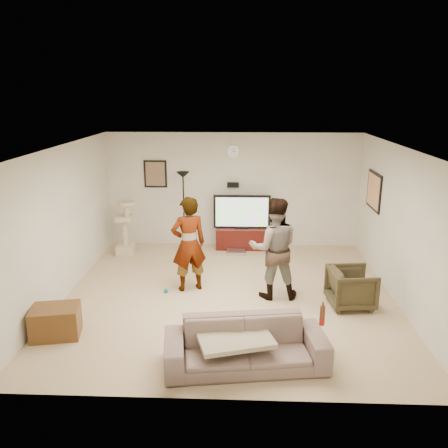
{
  "coord_description": "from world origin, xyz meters",
  "views": [
    {
      "loc": [
        0.21,
        -7.19,
        3.34
      ],
      "look_at": [
        -0.09,
        0.2,
        1.21
      ],
      "focal_mm": 37.01,
      "sensor_mm": 36.0,
      "label": 1
    }
  ],
  "objects_px": {
    "tv": "(242,212)",
    "person_left": "(189,244)",
    "armchair": "(351,288)",
    "cat_tree": "(125,228)",
    "beer_bottle": "(322,316)",
    "person_right": "(274,248)",
    "side_table": "(56,322)",
    "sofa": "(246,345)",
    "floor_lamp": "(184,213)",
    "tv_stand": "(242,238)"
  },
  "relations": [
    {
      "from": "tv",
      "to": "person_left",
      "type": "bearing_deg",
      "value": -111.65
    },
    {
      "from": "person_left",
      "to": "armchair",
      "type": "relative_size",
      "value": 2.39
    },
    {
      "from": "cat_tree",
      "to": "armchair",
      "type": "bearing_deg",
      "value": -28.59
    },
    {
      "from": "cat_tree",
      "to": "beer_bottle",
      "type": "relative_size",
      "value": 4.66
    },
    {
      "from": "tv",
      "to": "person_right",
      "type": "relative_size",
      "value": 0.72
    },
    {
      "from": "person_left",
      "to": "cat_tree",
      "type": "bearing_deg",
      "value": -70.55
    },
    {
      "from": "person_right",
      "to": "side_table",
      "type": "height_order",
      "value": "person_right"
    },
    {
      "from": "sofa",
      "to": "cat_tree",
      "type": "bearing_deg",
      "value": 113.86
    },
    {
      "from": "floor_lamp",
      "to": "person_right",
      "type": "bearing_deg",
      "value": -51.06
    },
    {
      "from": "tv_stand",
      "to": "cat_tree",
      "type": "height_order",
      "value": "cat_tree"
    },
    {
      "from": "side_table",
      "to": "sofa",
      "type": "bearing_deg",
      "value": -13.33
    },
    {
      "from": "beer_bottle",
      "to": "tv_stand",
      "type": "bearing_deg",
      "value": 102.32
    },
    {
      "from": "tv",
      "to": "floor_lamp",
      "type": "height_order",
      "value": "floor_lamp"
    },
    {
      "from": "beer_bottle",
      "to": "armchair",
      "type": "bearing_deg",
      "value": 66.36
    },
    {
      "from": "person_right",
      "to": "armchair",
      "type": "xyz_separation_m",
      "value": [
        1.23,
        -0.32,
        -0.54
      ]
    },
    {
      "from": "sofa",
      "to": "side_table",
      "type": "height_order",
      "value": "sofa"
    },
    {
      "from": "armchair",
      "to": "side_table",
      "type": "height_order",
      "value": "armchair"
    },
    {
      "from": "floor_lamp",
      "to": "cat_tree",
      "type": "relative_size",
      "value": 1.49
    },
    {
      "from": "tv",
      "to": "side_table",
      "type": "height_order",
      "value": "tv"
    },
    {
      "from": "cat_tree",
      "to": "side_table",
      "type": "xyz_separation_m",
      "value": [
        -0.14,
        -3.43,
        -0.36
      ]
    },
    {
      "from": "floor_lamp",
      "to": "beer_bottle",
      "type": "bearing_deg",
      "value": -62.44
    },
    {
      "from": "person_right",
      "to": "tv",
      "type": "bearing_deg",
      "value": -81.22
    },
    {
      "from": "beer_bottle",
      "to": "person_right",
      "type": "bearing_deg",
      "value": 102.49
    },
    {
      "from": "tv_stand",
      "to": "person_right",
      "type": "xyz_separation_m",
      "value": [
        0.54,
        -2.49,
        0.62
      ]
    },
    {
      "from": "cat_tree",
      "to": "sofa",
      "type": "xyz_separation_m",
      "value": [
        2.53,
        -4.06,
        -0.29
      ]
    },
    {
      "from": "tv_stand",
      "to": "sofa",
      "type": "xyz_separation_m",
      "value": [
        0.07,
        -4.57,
        0.06
      ]
    },
    {
      "from": "cat_tree",
      "to": "beer_bottle",
      "type": "bearing_deg",
      "value": -49.6
    },
    {
      "from": "beer_bottle",
      "to": "side_table",
      "type": "distance_m",
      "value": 3.69
    },
    {
      "from": "floor_lamp",
      "to": "person_left",
      "type": "xyz_separation_m",
      "value": [
        0.33,
        -1.95,
        -0.04
      ]
    },
    {
      "from": "person_right",
      "to": "beer_bottle",
      "type": "distance_m",
      "value": 2.13
    },
    {
      "from": "person_right",
      "to": "cat_tree",
      "type": "bearing_deg",
      "value": -36.9
    },
    {
      "from": "tv",
      "to": "side_table",
      "type": "bearing_deg",
      "value": -123.45
    },
    {
      "from": "person_left",
      "to": "beer_bottle",
      "type": "xyz_separation_m",
      "value": [
        1.9,
        -2.31,
        -0.12
      ]
    },
    {
      "from": "person_left",
      "to": "sofa",
      "type": "bearing_deg",
      "value": 90.55
    },
    {
      "from": "tv",
      "to": "beer_bottle",
      "type": "height_order",
      "value": "tv"
    },
    {
      "from": "person_right",
      "to": "beer_bottle",
      "type": "bearing_deg",
      "value": 99.1
    },
    {
      "from": "tv_stand",
      "to": "side_table",
      "type": "relative_size",
      "value": 1.71
    },
    {
      "from": "floor_lamp",
      "to": "beer_bottle",
      "type": "distance_m",
      "value": 4.81
    },
    {
      "from": "side_table",
      "to": "floor_lamp",
      "type": "bearing_deg",
      "value": 69.22
    },
    {
      "from": "person_left",
      "to": "side_table",
      "type": "height_order",
      "value": "person_left"
    },
    {
      "from": "person_left",
      "to": "sofa",
      "type": "height_order",
      "value": "person_left"
    },
    {
      "from": "tv",
      "to": "sofa",
      "type": "height_order",
      "value": "tv"
    },
    {
      "from": "tv",
      "to": "floor_lamp",
      "type": "xyz_separation_m",
      "value": [
        -1.22,
        -0.31,
        0.04
      ]
    },
    {
      "from": "floor_lamp",
      "to": "cat_tree",
      "type": "distance_m",
      "value": 1.28
    },
    {
      "from": "cat_tree",
      "to": "side_table",
      "type": "distance_m",
      "value": 3.45
    },
    {
      "from": "cat_tree",
      "to": "person_right",
      "type": "relative_size",
      "value": 0.68
    },
    {
      "from": "side_table",
      "to": "cat_tree",
      "type": "bearing_deg",
      "value": 87.66
    },
    {
      "from": "person_left",
      "to": "side_table",
      "type": "xyz_separation_m",
      "value": [
        -1.7,
        -1.67,
        -0.61
      ]
    },
    {
      "from": "sofa",
      "to": "beer_bottle",
      "type": "distance_m",
      "value": 1.02
    },
    {
      "from": "floor_lamp",
      "to": "cat_tree",
      "type": "bearing_deg",
      "value": -170.99
    }
  ]
}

